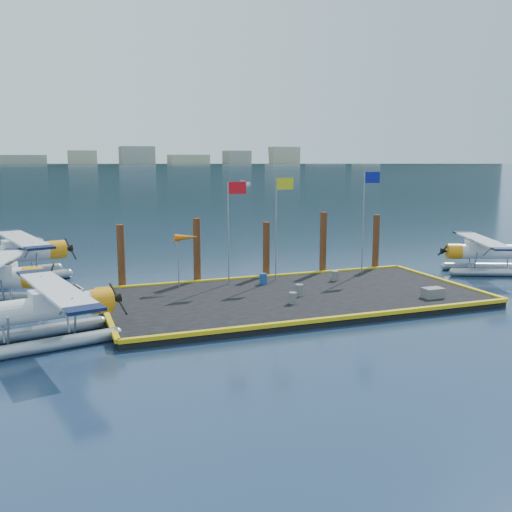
{
  "coord_description": "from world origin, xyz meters",
  "views": [
    {
      "loc": [
        -12.41,
        -27.72,
        7.69
      ],
      "look_at": [
        -1.45,
        2.0,
        2.3
      ],
      "focal_mm": 40.0,
      "sensor_mm": 36.0,
      "label": 1
    }
  ],
  "objects_px": {
    "flagpole_blue": "(366,207)",
    "flagpole_yellow": "(279,213)",
    "drum_4": "(335,276)",
    "flagpole_red": "(232,217)",
    "drum_1": "(299,290)",
    "drum_5": "(263,279)",
    "piling_3": "(323,245)",
    "seaplane_d": "(486,254)",
    "crate": "(433,293)",
    "windsock": "(186,239)",
    "seaplane_c": "(16,256)",
    "drum_3": "(293,298)",
    "piling_1": "(197,253)",
    "seaplane_a": "(48,312)",
    "piling_2": "(266,252)",
    "piling_0": "(121,259)",
    "piling_4": "(376,244)"
  },
  "relations": [
    {
      "from": "seaplane_a",
      "to": "drum_3",
      "type": "distance_m",
      "value": 11.84
    },
    {
      "from": "drum_4",
      "to": "drum_5",
      "type": "height_order",
      "value": "drum_5"
    },
    {
      "from": "drum_4",
      "to": "drum_5",
      "type": "distance_m",
      "value": 4.48
    },
    {
      "from": "crate",
      "to": "flagpole_red",
      "type": "relative_size",
      "value": 0.18
    },
    {
      "from": "flagpole_yellow",
      "to": "piling_1",
      "type": "xyz_separation_m",
      "value": [
        -4.7,
        1.6,
        -2.41
      ]
    },
    {
      "from": "piling_4",
      "to": "crate",
      "type": "bearing_deg",
      "value": -101.96
    },
    {
      "from": "drum_4",
      "to": "flagpole_blue",
      "type": "bearing_deg",
      "value": 25.44
    },
    {
      "from": "drum_3",
      "to": "piling_3",
      "type": "xyz_separation_m",
      "value": [
        5.34,
        7.2,
        1.46
      ]
    },
    {
      "from": "flagpole_red",
      "to": "piling_3",
      "type": "distance_m",
      "value": 7.33
    },
    {
      "from": "drum_1",
      "to": "piling_0",
      "type": "xyz_separation_m",
      "value": [
        -8.68,
        5.76,
        1.29
      ]
    },
    {
      "from": "piling_1",
      "to": "piling_3",
      "type": "bearing_deg",
      "value": 0.0
    },
    {
      "from": "piling_0",
      "to": "piling_4",
      "type": "xyz_separation_m",
      "value": [
        17.0,
        0.0,
        0.0
      ]
    },
    {
      "from": "drum_4",
      "to": "flagpole_red",
      "type": "distance_m",
      "value": 7.29
    },
    {
      "from": "seaplane_a",
      "to": "drum_5",
      "type": "relative_size",
      "value": 14.14
    },
    {
      "from": "seaplane_c",
      "to": "piling_1",
      "type": "height_order",
      "value": "piling_1"
    },
    {
      "from": "seaplane_c",
      "to": "piling_1",
      "type": "distance_m",
      "value": 11.96
    },
    {
      "from": "seaplane_c",
      "to": "drum_4",
      "type": "relative_size",
      "value": 17.32
    },
    {
      "from": "piling_4",
      "to": "seaplane_c",
      "type": "bearing_deg",
      "value": 165.59
    },
    {
      "from": "seaplane_a",
      "to": "drum_5",
      "type": "xyz_separation_m",
      "value": [
        11.99,
        6.07,
        -0.67
      ]
    },
    {
      "from": "drum_3",
      "to": "crate",
      "type": "bearing_deg",
      "value": -10.8
    },
    {
      "from": "drum_3",
      "to": "crate",
      "type": "relative_size",
      "value": 0.55
    },
    {
      "from": "piling_1",
      "to": "piling_3",
      "type": "distance_m",
      "value": 8.5
    },
    {
      "from": "piling_3",
      "to": "flagpole_red",
      "type": "bearing_deg",
      "value": -166.75
    },
    {
      "from": "drum_4",
      "to": "piling_4",
      "type": "distance_m",
      "value": 5.67
    },
    {
      "from": "flagpole_blue",
      "to": "flagpole_yellow",
      "type": "bearing_deg",
      "value": 180.0
    },
    {
      "from": "drum_3",
      "to": "piling_0",
      "type": "height_order",
      "value": "piling_0"
    },
    {
      "from": "flagpole_yellow",
      "to": "piling_1",
      "type": "height_order",
      "value": "flagpole_yellow"
    },
    {
      "from": "piling_4",
      "to": "seaplane_d",
      "type": "bearing_deg",
      "value": -21.43
    },
    {
      "from": "drum_5",
      "to": "windsock",
      "type": "xyz_separation_m",
      "value": [
        -4.42,
        0.76,
        2.51
      ]
    },
    {
      "from": "piling_2",
      "to": "flagpole_yellow",
      "type": "bearing_deg",
      "value": -82.79
    },
    {
      "from": "piling_2",
      "to": "drum_1",
      "type": "bearing_deg",
      "value": -93.23
    },
    {
      "from": "drum_3",
      "to": "drum_1",
      "type": "bearing_deg",
      "value": 54.68
    },
    {
      "from": "crate",
      "to": "piling_4",
      "type": "relative_size",
      "value": 0.27
    },
    {
      "from": "drum_1",
      "to": "piling_0",
      "type": "bearing_deg",
      "value": 146.39
    },
    {
      "from": "drum_4",
      "to": "piling_0",
      "type": "relative_size",
      "value": 0.15
    },
    {
      "from": "drum_1",
      "to": "drum_5",
      "type": "xyz_separation_m",
      "value": [
        -0.78,
        3.41,
        0.01
      ]
    },
    {
      "from": "drum_5",
      "to": "piling_3",
      "type": "xyz_separation_m",
      "value": [
        5.1,
        2.36,
        1.43
      ]
    },
    {
      "from": "seaplane_a",
      "to": "piling_2",
      "type": "xyz_separation_m",
      "value": [
        13.1,
        8.43,
        0.51
      ]
    },
    {
      "from": "seaplane_c",
      "to": "drum_3",
      "type": "xyz_separation_m",
      "value": [
        13.55,
        -13.09,
        -0.89
      ]
    },
    {
      "from": "flagpole_red",
      "to": "piling_4",
      "type": "distance_m",
      "value": 11.17
    },
    {
      "from": "drum_3",
      "to": "seaplane_a",
      "type": "bearing_deg",
      "value": -174.03
    },
    {
      "from": "drum_1",
      "to": "drum_5",
      "type": "bearing_deg",
      "value": 102.89
    },
    {
      "from": "drum_5",
      "to": "flagpole_yellow",
      "type": "distance_m",
      "value": 4.08
    },
    {
      "from": "drum_4",
      "to": "seaplane_a",
      "type": "bearing_deg",
      "value": -161.58
    },
    {
      "from": "seaplane_c",
      "to": "flagpole_yellow",
      "type": "xyz_separation_m",
      "value": [
        15.1,
        -7.48,
        2.93
      ]
    },
    {
      "from": "crate",
      "to": "windsock",
      "type": "relative_size",
      "value": 0.34
    },
    {
      "from": "drum_1",
      "to": "drum_4",
      "type": "xyz_separation_m",
      "value": [
        3.66,
        2.8,
        -0.02
      ]
    },
    {
      "from": "seaplane_d",
      "to": "piling_2",
      "type": "xyz_separation_m",
      "value": [
        -14.99,
        2.74,
        0.55
      ]
    },
    {
      "from": "piling_0",
      "to": "flagpole_red",
      "type": "bearing_deg",
      "value": -14.46
    },
    {
      "from": "piling_3",
      "to": "seaplane_d",
      "type": "bearing_deg",
      "value": -14.02
    }
  ]
}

